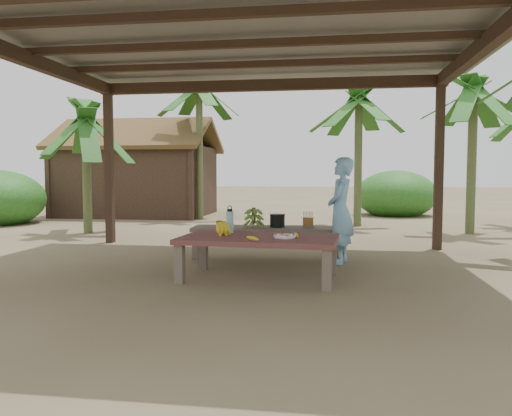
# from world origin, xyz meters

# --- Properties ---
(ground) EXTENTS (80.00, 80.00, 0.00)m
(ground) POSITION_xyz_m (0.00, 0.00, 0.00)
(ground) COLOR brown
(ground) RESTS_ON ground
(pavilion) EXTENTS (6.60, 5.60, 2.95)m
(pavilion) POSITION_xyz_m (-0.01, -0.01, 2.78)
(pavilion) COLOR black
(pavilion) RESTS_ON ground
(work_table) EXTENTS (1.86, 1.12, 0.50)m
(work_table) POSITION_xyz_m (0.26, -0.37, 0.43)
(work_table) COLOR brown
(work_table) RESTS_ON ground
(bench) EXTENTS (2.23, 0.73, 0.45)m
(bench) POSITION_xyz_m (0.18, 1.11, 0.39)
(bench) COLOR brown
(bench) RESTS_ON ground
(ripe_banana_bunch) EXTENTS (0.31, 0.27, 0.18)m
(ripe_banana_bunch) POSITION_xyz_m (-0.26, -0.27, 0.59)
(ripe_banana_bunch) COLOR yellow
(ripe_banana_bunch) RESTS_ON work_table
(plate) EXTENTS (0.25, 0.25, 0.04)m
(plate) POSITION_xyz_m (0.56, -0.46, 0.52)
(plate) COLOR white
(plate) RESTS_ON work_table
(loose_banana_front) EXTENTS (0.16, 0.09, 0.04)m
(loose_banana_front) POSITION_xyz_m (0.23, -0.70, 0.52)
(loose_banana_front) COLOR yellow
(loose_banana_front) RESTS_ON work_table
(loose_banana_side) EXTENTS (0.08, 0.16, 0.04)m
(loose_banana_side) POSITION_xyz_m (0.69, -0.35, 0.52)
(loose_banana_side) COLOR yellow
(loose_banana_side) RESTS_ON work_table
(water_flask) EXTENTS (0.09, 0.09, 0.34)m
(water_flask) POSITION_xyz_m (-0.15, -0.05, 0.64)
(water_flask) COLOR #40A6C8
(water_flask) RESTS_ON work_table
(green_banana_stalk) EXTENTS (0.28, 0.28, 0.30)m
(green_banana_stalk) POSITION_xyz_m (-0.03, 1.10, 0.60)
(green_banana_stalk) COLOR #598C2D
(green_banana_stalk) RESTS_ON bench
(cooking_pot) EXTENTS (0.21, 0.21, 0.18)m
(cooking_pot) POSITION_xyz_m (0.32, 1.13, 0.54)
(cooking_pot) COLOR black
(cooking_pot) RESTS_ON bench
(skewer_rack) EXTENTS (0.18, 0.09, 0.24)m
(skewer_rack) POSITION_xyz_m (0.76, 1.09, 0.57)
(skewer_rack) COLOR #A57F47
(skewer_rack) RESTS_ON bench
(woman) EXTENTS (0.44, 0.58, 1.45)m
(woman) POSITION_xyz_m (1.22, 0.82, 0.73)
(woman) COLOR #76B1DF
(woman) RESTS_ON ground
(hut) EXTENTS (4.40, 3.43, 2.85)m
(hut) POSITION_xyz_m (-4.50, 8.00, 1.10)
(hut) COLOR black
(hut) RESTS_ON ground
(banana_plant_ne) EXTENTS (1.80, 1.80, 3.15)m
(banana_plant_ne) POSITION_xyz_m (3.90, 4.54, 2.66)
(banana_plant_ne) COLOR #596638
(banana_plant_ne) RESTS_ON ground
(banana_plant_n) EXTENTS (1.80, 1.80, 3.21)m
(banana_plant_n) POSITION_xyz_m (1.72, 5.77, 2.72)
(banana_plant_n) COLOR #596638
(banana_plant_n) RESTS_ON ground
(banana_plant_nw) EXTENTS (1.80, 1.80, 3.78)m
(banana_plant_nw) POSITION_xyz_m (-2.38, 6.94, 3.27)
(banana_plant_nw) COLOR #596638
(banana_plant_nw) RESTS_ON ground
(banana_plant_w) EXTENTS (1.80, 1.80, 2.55)m
(banana_plant_w) POSITION_xyz_m (-3.86, 3.55, 2.08)
(banana_plant_w) COLOR #596638
(banana_plant_w) RESTS_ON ground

